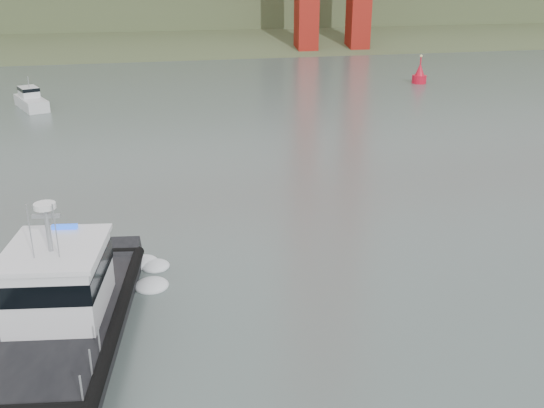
# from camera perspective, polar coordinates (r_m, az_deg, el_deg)

# --- Properties ---
(ground) EXTENTS (400.00, 400.00, 0.00)m
(ground) POSITION_cam_1_polar(r_m,az_deg,el_deg) (19.23, 12.77, -16.73)
(ground) COLOR #4D5C58
(ground) RESTS_ON ground
(patrol_boat) EXTENTS (5.43, 11.03, 5.13)m
(patrol_boat) POSITION_cam_1_polar(r_m,az_deg,el_deg) (21.35, -19.40, -9.20)
(patrol_boat) COLOR black
(patrol_boat) RESTS_ON ground
(motorboat) EXTENTS (3.62, 5.63, 2.94)m
(motorboat) POSITION_cam_1_polar(r_m,az_deg,el_deg) (59.02, -21.76, 9.07)
(motorboat) COLOR silver
(motorboat) RESTS_ON ground
(nav_buoy) EXTENTS (1.56, 1.56, 3.24)m
(nav_buoy) POSITION_cam_1_polar(r_m,az_deg,el_deg) (69.36, 13.71, 11.68)
(nav_buoy) COLOR red
(nav_buoy) RESTS_ON ground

